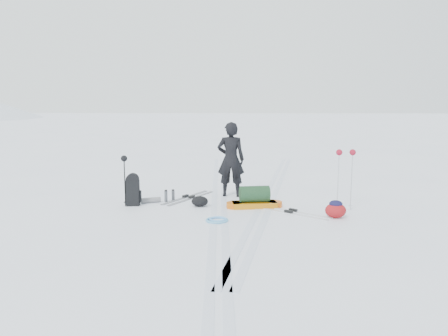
{
  "coord_description": "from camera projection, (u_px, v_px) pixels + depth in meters",
  "views": [
    {
      "loc": [
        0.74,
        -10.36,
        2.47
      ],
      "look_at": [
        0.13,
        -0.12,
        0.95
      ],
      "focal_mm": 35.0,
      "sensor_mm": 36.0,
      "label": 1
    }
  ],
  "objects": [
    {
      "name": "touring_skis_grey",
      "position": [
        189.0,
        197.0,
        11.49
      ],
      "size": [
        1.18,
        1.91,
        0.07
      ],
      "rotation": [
        0.0,
        0.0,
        1.1
      ],
      "color": "#92949A",
      "rests_on": "ground"
    },
    {
      "name": "stuff_sack",
      "position": [
        200.0,
        201.0,
        10.54
      ],
      "size": [
        0.49,
        0.44,
        0.25
      ],
      "rotation": [
        0.0,
        0.0,
        0.43
      ],
      "color": "black",
      "rests_on": "ground"
    },
    {
      "name": "ground",
      "position": [
        219.0,
        206.0,
        10.64
      ],
      "size": [
        200.0,
        200.0,
        0.0
      ],
      "primitive_type": "plane",
      "color": "white",
      "rests_on": "ground"
    },
    {
      "name": "skier",
      "position": [
        231.0,
        159.0,
        11.59
      ],
      "size": [
        0.73,
        0.49,
        1.99
      ],
      "primitive_type": "imported",
      "rotation": [
        0.0,
        0.0,
        3.13
      ],
      "color": "black",
      "rests_on": "ground"
    },
    {
      "name": "thermos_pair",
      "position": [
        169.0,
        196.0,
        11.1
      ],
      "size": [
        0.24,
        0.27,
        0.31
      ],
      "rotation": [
        0.0,
        0.0,
        0.09
      ],
      "color": "#5C5F64",
      "rests_on": "ground"
    },
    {
      "name": "ski_poles_black",
      "position": [
        124.0,
        165.0,
        10.47
      ],
      "size": [
        0.15,
        0.18,
        1.24
      ],
      "rotation": [
        0.0,
        0.0,
        -0.42
      ],
      "color": "black",
      "rests_on": "ground"
    },
    {
      "name": "small_daypack",
      "position": [
        336.0,
        209.0,
        9.49
      ],
      "size": [
        0.53,
        0.45,
        0.39
      ],
      "rotation": [
        0.0,
        0.0,
        -0.27
      ],
      "color": "maroon",
      "rests_on": "ground"
    },
    {
      "name": "touring_skis_white",
      "position": [
        291.0,
        212.0,
        9.96
      ],
      "size": [
        1.74,
        1.4,
        0.07
      ],
      "rotation": [
        0.0,
        0.0,
        -0.64
      ],
      "color": "silver",
      "rests_on": "ground"
    },
    {
      "name": "pulk_sled",
      "position": [
        254.0,
        199.0,
        10.45
      ],
      "size": [
        1.4,
        0.62,
        0.52
      ],
      "rotation": [
        0.0,
        0.0,
        0.18
      ],
      "color": "#C4700B",
      "rests_on": "ground"
    },
    {
      "name": "rope_coil",
      "position": [
        217.0,
        220.0,
        9.24
      ],
      "size": [
        0.5,
        0.5,
        0.06
      ],
      "rotation": [
        0.0,
        0.0,
        0.03
      ],
      "color": "#5AACDA",
      "rests_on": "ground"
    },
    {
      "name": "ski_tracks",
      "position": [
        245.0,
        198.0,
        11.46
      ],
      "size": [
        3.38,
        17.97,
        0.01
      ],
      "color": "silver",
      "rests_on": "ground"
    },
    {
      "name": "expedition_rucksack",
      "position": [
        135.0,
        190.0,
        10.65
      ],
      "size": [
        0.79,
        0.6,
        0.79
      ],
      "rotation": [
        0.0,
        0.0,
        0.12
      ],
      "color": "black",
      "rests_on": "ground"
    },
    {
      "name": "ski_poles_silver",
      "position": [
        346.0,
        159.0,
        10.04
      ],
      "size": [
        0.46,
        0.17,
        1.43
      ],
      "rotation": [
        0.0,
        0.0,
        0.25
      ],
      "color": "silver",
      "rests_on": "ground"
    }
  ]
}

